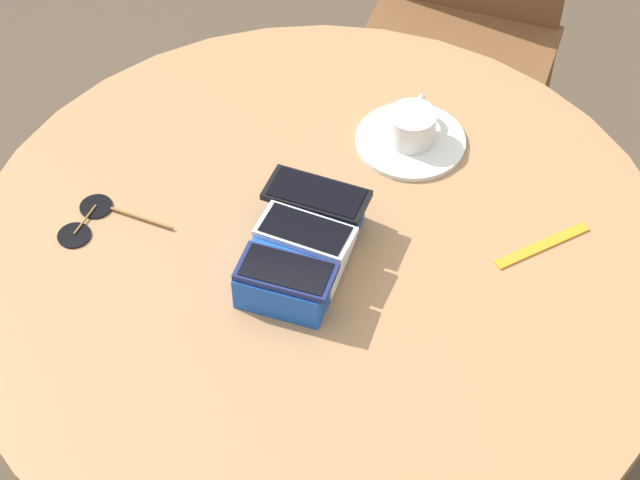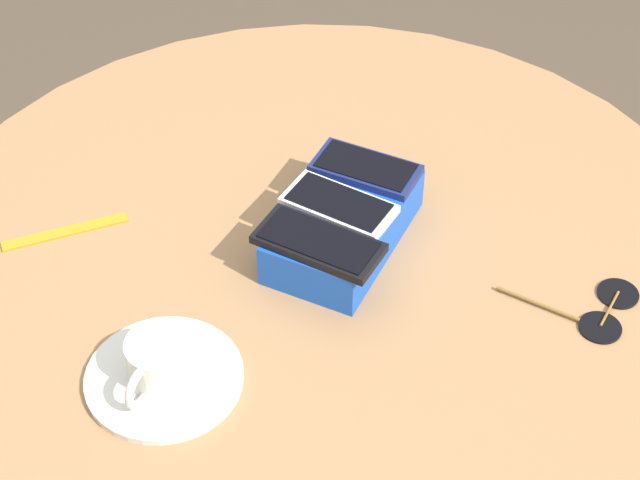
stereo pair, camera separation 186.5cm
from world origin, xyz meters
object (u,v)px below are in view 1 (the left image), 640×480
phone_white (305,231)px  chair_near_window (456,52)px  lanyard_strap (542,245)px  sunglasses (91,221)px  phone_navy (286,272)px  round_table (320,299)px  phone_box (301,248)px  coffee_cup (412,125)px  saucer (410,141)px  phone_black (317,195)px

phone_white → chair_near_window: (0.85, -0.12, -0.36)m
lanyard_strap → sunglasses: size_ratio=0.97×
phone_navy → round_table: bearing=-14.1°
phone_box → round_table: bearing=-38.8°
phone_box → coffee_cup: (0.26, -0.11, 0.01)m
round_table → phone_box: bearing=141.2°
phone_box → lanyard_strap: size_ratio=1.46×
saucer → coffee_cup: 0.03m
phone_white → saucer: bearing=-21.8°
lanyard_strap → chair_near_window: size_ratio=0.18×
phone_box → phone_black: phone_black is taller
saucer → coffee_cup: coffee_cup is taller
round_table → saucer: saucer is taller
lanyard_strap → chair_near_window: 0.84m
phone_white → saucer: (0.26, -0.10, -0.06)m
saucer → lanyard_strap: saucer is taller
sunglasses → chair_near_window: chair_near_window is taller
phone_white → chair_near_window: 0.93m
phone_navy → chair_near_window: bearing=-8.1°
round_table → phone_black: (0.04, 0.01, 0.17)m
phone_white → coffee_cup: 0.28m
phone_white → sunglasses: size_ratio=0.88×
round_table → lanyard_strap: (0.07, -0.30, 0.11)m
phone_black → sunglasses: size_ratio=0.97×
lanyard_strap → phone_box: bearing=106.7°
phone_navy → sunglasses: (0.08, 0.30, -0.06)m
round_table → chair_near_window: bearing=-7.4°
phone_white → chair_near_window: size_ratio=0.16×
round_table → phone_white: size_ratio=7.23×
lanyard_strap → chair_near_window: bearing=14.0°
saucer → sunglasses: bearing=121.4°
phone_box → sunglasses: (0.01, 0.31, -0.03)m
sunglasses → phone_white: bearing=-91.0°
phone_navy → chair_near_window: chair_near_window is taller
saucer → sunglasses: saucer is taller
round_table → coffee_cup: size_ratio=9.97×
round_table → phone_black: size_ratio=6.62×
round_table → phone_white: 0.17m
phone_white → lanyard_strap: phone_white is taller
coffee_cup → chair_near_window: bearing=-1.9°
round_table → sunglasses: (-0.02, 0.33, 0.11)m
phone_black → sunglasses: (-0.06, 0.31, -0.06)m
coffee_cup → phone_box: bearing=157.5°
round_table → coffee_cup: (0.24, -0.09, 0.15)m
phone_navy → phone_black: 0.14m
coffee_cup → saucer: bearing=173.2°
round_table → phone_navy: (-0.10, 0.02, 0.17)m
phone_white → phone_black: size_ratio=0.92×
phone_navy → phone_black: (0.14, -0.01, 0.00)m
phone_white → phone_black: 0.07m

